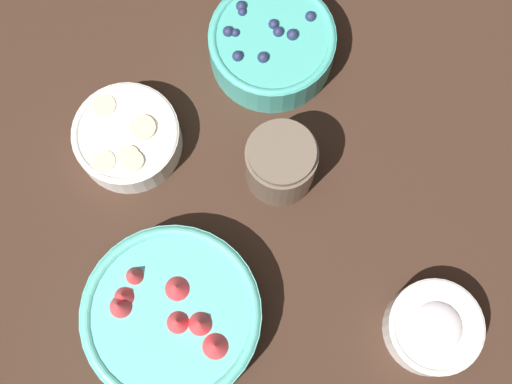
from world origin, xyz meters
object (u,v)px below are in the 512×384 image
Objects in this scene: bowl_blueberries at (272,44)px; bowl_cream at (434,328)px; bowl_bananas at (127,137)px; jar_chocolate at (281,164)px; bowl_strawberries at (172,316)px.

bowl_cream is (-0.39, -0.13, -0.01)m from bowl_blueberries.
jar_chocolate is at bearing -110.91° from bowl_bananas.
bowl_blueberries is 1.46× the size of bowl_cream.
bowl_strawberries is 0.23m from jar_chocolate.
bowl_strawberries is at bearing 151.88° from bowl_blueberries.
jar_chocolate reaches higher than bowl_blueberries.
bowl_blueberries is at bearing -5.88° from jar_chocolate.
bowl_bananas is 0.45m from bowl_cream.
bowl_blueberries reaches higher than bowl_bananas.
bowl_bananas is 1.44× the size of jar_chocolate.
jar_chocolate reaches higher than bowl_cream.
bowl_strawberries reaches higher than bowl_bananas.
jar_chocolate reaches higher than bowl_bananas.
bowl_bananas is at bearing 114.92° from bowl_blueberries.
bowl_strawberries is 1.56× the size of bowl_bananas.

